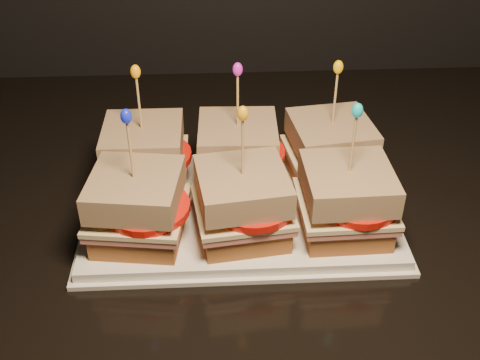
{
  "coord_description": "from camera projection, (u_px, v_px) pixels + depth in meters",
  "views": [
    {
      "loc": [
        -0.43,
        0.99,
        1.34
      ],
      "look_at": [
        -0.4,
        1.58,
        0.92
      ],
      "focal_mm": 45.0,
      "sensor_mm": 36.0,
      "label": 1
    }
  ],
  "objects": [
    {
      "name": "granite_slab",
      "position": [
        106.0,
        192.0,
        0.83
      ],
      "size": [
        2.41,
        0.7,
        0.03
      ],
      "primitive_type": "cube",
      "color": "black",
      "rests_on": "cabinet"
    },
    {
      "name": "platter",
      "position": [
        240.0,
        210.0,
        0.75
      ],
      "size": [
        0.38,
        0.23,
        0.02
      ],
      "primitive_type": "cube",
      "color": "white",
      "rests_on": "granite_slab"
    },
    {
      "name": "platter_rim",
      "position": [
        240.0,
        214.0,
        0.76
      ],
      "size": [
        0.39,
        0.24,
        0.01
      ],
      "primitive_type": "cube",
      "color": "white",
      "rests_on": "granite_slab"
    },
    {
      "name": "sandwich_0_bread_bot",
      "position": [
        147.0,
        174.0,
        0.78
      ],
      "size": [
        0.1,
        0.1,
        0.03
      ],
      "primitive_type": "cube",
      "rotation": [
        0.0,
        0.0,
        -0.01
      ],
      "color": "brown",
      "rests_on": "platter"
    },
    {
      "name": "sandwich_0_ham",
      "position": [
        145.0,
        163.0,
        0.77
      ],
      "size": [
        0.11,
        0.1,
        0.01
      ],
      "primitive_type": "cube",
      "rotation": [
        0.0,
        0.0,
        -0.01
      ],
      "color": "#C5726A",
      "rests_on": "sandwich_0_bread_bot"
    },
    {
      "name": "sandwich_0_cheese",
      "position": [
        145.0,
        158.0,
        0.76
      ],
      "size": [
        0.11,
        0.1,
        0.01
      ],
      "primitive_type": "cube",
      "rotation": [
        0.0,
        0.0,
        -0.01
      ],
      "color": "beige",
      "rests_on": "sandwich_0_ham"
    },
    {
      "name": "sandwich_0_tomato",
      "position": [
        154.0,
        156.0,
        0.76
      ],
      "size": [
        0.1,
        0.1,
        0.01
      ],
      "primitive_type": "cylinder",
      "color": "red",
      "rests_on": "sandwich_0_cheese"
    },
    {
      "name": "sandwich_0_bread_top",
      "position": [
        143.0,
        139.0,
        0.75
      ],
      "size": [
        0.1,
        0.1,
        0.03
      ],
      "primitive_type": "cube",
      "rotation": [
        0.0,
        0.0,
        -0.01
      ],
      "color": "brown",
      "rests_on": "sandwich_0_tomato"
    },
    {
      "name": "sandwich_0_pick",
      "position": [
        139.0,
        106.0,
        0.72
      ],
      "size": [
        0.0,
        0.0,
        0.09
      ],
      "primitive_type": "cylinder",
      "color": "tan",
      "rests_on": "sandwich_0_bread_top"
    },
    {
      "name": "sandwich_0_frill",
      "position": [
        136.0,
        72.0,
        0.7
      ],
      "size": [
        0.01,
        0.01,
        0.02
      ],
      "primitive_type": "ellipsoid",
      "color": "orange",
      "rests_on": "sandwich_0_pick"
    },
    {
      "name": "sandwich_1_bread_bot",
      "position": [
        238.0,
        171.0,
        0.78
      ],
      "size": [
        0.1,
        0.1,
        0.03
      ],
      "primitive_type": "cube",
      "rotation": [
        0.0,
        0.0,
        -0.03
      ],
      "color": "brown",
      "rests_on": "platter"
    },
    {
      "name": "sandwich_1_ham",
      "position": [
        238.0,
        160.0,
        0.77
      ],
      "size": [
        0.11,
        0.1,
        0.01
      ],
      "primitive_type": "cube",
      "rotation": [
        0.0,
        0.0,
        -0.03
      ],
      "color": "#C5726A",
      "rests_on": "sandwich_1_bread_bot"
    },
    {
      "name": "sandwich_1_cheese",
      "position": [
        238.0,
        156.0,
        0.77
      ],
      "size": [
        0.11,
        0.11,
        0.01
      ],
      "primitive_type": "cube",
      "rotation": [
        0.0,
        0.0,
        -0.03
      ],
      "color": "beige",
      "rests_on": "sandwich_1_ham"
    },
    {
      "name": "sandwich_1_tomato",
      "position": [
        248.0,
        153.0,
        0.76
      ],
      "size": [
        0.1,
        0.1,
        0.01
      ],
      "primitive_type": "cylinder",
      "color": "red",
      "rests_on": "sandwich_1_cheese"
    },
    {
      "name": "sandwich_1_bread_top",
      "position": [
        238.0,
        137.0,
        0.75
      ],
      "size": [
        0.1,
        0.1,
        0.03
      ],
      "primitive_type": "cube",
      "rotation": [
        0.0,
        0.0,
        -0.03
      ],
      "color": "brown",
      "rests_on": "sandwich_1_tomato"
    },
    {
      "name": "sandwich_1_pick",
      "position": [
        238.0,
        104.0,
        0.73
      ],
      "size": [
        0.0,
        0.0,
        0.09
      ],
      "primitive_type": "cylinder",
      "color": "tan",
      "rests_on": "sandwich_1_bread_top"
    },
    {
      "name": "sandwich_1_frill",
      "position": [
        238.0,
        69.0,
        0.7
      ],
      "size": [
        0.01,
        0.01,
        0.02
      ],
      "primitive_type": "ellipsoid",
      "color": "#C820BD",
      "rests_on": "sandwich_1_pick"
    },
    {
      "name": "sandwich_2_bread_bot",
      "position": [
        328.0,
        169.0,
        0.79
      ],
      "size": [
        0.11,
        0.11,
        0.03
      ],
      "primitive_type": "cube",
      "rotation": [
        0.0,
        0.0,
        0.13
      ],
      "color": "brown",
      "rests_on": "platter"
    },
    {
      "name": "sandwich_2_ham",
      "position": [
        329.0,
        158.0,
        0.78
      ],
      "size": [
        0.12,
        0.11,
        0.01
      ],
      "primitive_type": "cube",
      "rotation": [
        0.0,
        0.0,
        0.13
      ],
      "color": "#C5726A",
      "rests_on": "sandwich_2_bread_bot"
    },
    {
      "name": "sandwich_2_cheese",
      "position": [
        329.0,
        153.0,
        0.77
      ],
      "size": [
        0.12,
        0.12,
        0.01
      ],
      "primitive_type": "cube",
      "rotation": [
        0.0,
        0.0,
        0.13
      ],
      "color": "beige",
      "rests_on": "sandwich_2_ham"
    },
    {
      "name": "sandwich_2_tomato",
      "position": [
        340.0,
        151.0,
        0.77
      ],
      "size": [
        0.1,
        0.1,
        0.01
      ],
      "primitive_type": "cylinder",
      "color": "red",
      "rests_on": "sandwich_2_cheese"
    },
    {
      "name": "sandwich_2_bread_top",
      "position": [
        331.0,
        134.0,
        0.76
      ],
      "size": [
        0.11,
        0.11,
        0.03
      ],
      "primitive_type": "cube",
      "rotation": [
        0.0,
        0.0,
        0.13
      ],
      "color": "brown",
      "rests_on": "sandwich_2_tomato"
    },
    {
      "name": "sandwich_2_pick",
      "position": [
        335.0,
        101.0,
        0.73
      ],
      "size": [
        0.0,
        0.0,
        0.09
      ],
      "primitive_type": "cylinder",
      "color": "tan",
      "rests_on": "sandwich_2_bread_top"
    },
    {
      "name": "sandwich_2_frill",
      "position": [
        338.0,
        67.0,
        0.71
      ],
      "size": [
        0.01,
        0.01,
        0.02
      ],
      "primitive_type": "ellipsoid",
      "color": "#EDB802",
      "rests_on": "sandwich_2_pick"
    },
    {
      "name": "sandwich_3_bread_bot",
      "position": [
        140.0,
        226.0,
        0.69
      ],
      "size": [
        0.11,
        0.11,
        0.03
      ],
      "primitive_type": "cube",
      "rotation": [
        0.0,
        0.0,
        -0.13
      ],
      "color": "brown",
      "rests_on": "platter"
    },
    {
      "name": "sandwich_3_ham",
      "position": [
        138.0,
        215.0,
        0.68
      ],
      "size": [
        0.12,
        0.11,
        0.01
      ],
      "primitive_type": "cube",
      "rotation": [
        0.0,
        0.0,
        -0.13
      ],
      "color": "#C5726A",
      "rests_on": "sandwich_3_bread_bot"
    },
    {
      "name": "sandwich_3_cheese",
      "position": [
        138.0,
        210.0,
        0.68
      ],
      "size": [
        0.12,
        0.12,
        0.01
      ],
      "primitive_type": "cube",
      "rotation": [
        0.0,
        0.0,
        -0.13
      ],
      "color": "beige",
      "rests_on": "sandwich_3_ham"
    },
    {
      "name": "sandwich_3_tomato",
      "position": [
        147.0,
        207.0,
        0.67
      ],
      "size": [
        0.1,
        0.1,
        0.01
      ],
      "primitive_type": "cylinder",
      "color": "red",
      "rests_on": "sandwich_3_cheese"
    },
    {
      "name": "sandwich_3_bread_top",
      "position": [
        135.0,
        189.0,
        0.66
      ],
      "size": [
        0.11,
        0.11,
        0.03
      ],
      "primitive_type": "cube",
      "rotation": [
        0.0,
        0.0,
        -0.13
      ],
      "color": "brown",
      "rests_on": "sandwich_3_tomato"
    },
    {
      "name": "sandwich_3_pick",
      "position": [
        131.0,
        154.0,
        0.63
      ],
      "size": [
        0.0,
        0.0,
        0.09
      ],
      "primitive_type": "cylinder",
      "color": "tan",
      "rests_on": "sandwich_3_bread_top"
    },
    {
      "name": "sandwich_3_frill",
      "position": [
        126.0,
        116.0,
        0.61
      ],
      "size": [
        0.01,
        0.01,
        0.02
      ],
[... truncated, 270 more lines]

